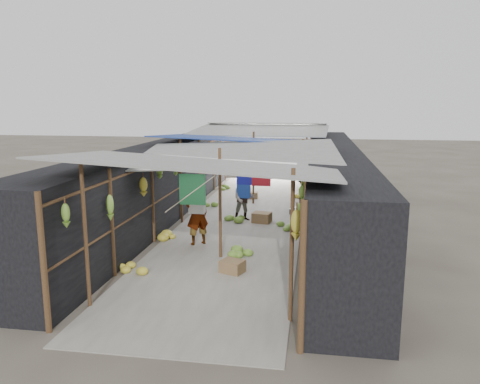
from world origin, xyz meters
The scene contains 14 objects.
ground centered at (0.00, 0.00, 0.00)m, with size 80.00×80.00×0.00m, color #6B6356.
aisle_slab centered at (0.00, 6.50, 0.01)m, with size 3.60×16.00×0.02m, color #9E998E.
stall_left centered at (-2.70, 6.50, 1.15)m, with size 1.40×15.00×2.30m, color black.
stall_right centered at (2.70, 6.50, 1.15)m, with size 1.40×15.00×2.30m, color black.
crate_near centered at (0.45, 2.05, 0.14)m, with size 0.47×0.38×0.28m, color #926C4A.
crate_mid centered at (0.60, 6.37, 0.16)m, with size 0.54×0.43×0.32m, color #926C4A.
crate_back centered at (-0.15, 9.87, 0.13)m, with size 0.41×0.33×0.26m, color #926C4A.
black_basin centered at (1.70, 7.61, 0.10)m, with size 0.66×0.66×0.20m, color black.
vendor_elderly centered at (-0.78, 3.91, 0.81)m, with size 0.59×0.39×1.63m, color silver.
shopper_blue centered at (0.02, 6.55, 0.71)m, with size 0.69×0.54×1.41m, color #203BA3.
vendor_seated centered at (1.70, 9.99, 0.40)m, with size 0.52×0.30×0.80m, color #524E47.
market_canopy centered at (0.03, 6.84, 2.40)m, with size 5.62×15.20×2.77m.
hanging_bananas centered at (0.05, 6.47, 1.66)m, with size 3.95×14.18×0.79m.
floor_bananas centered at (-0.51, 6.60, 0.16)m, with size 3.78×10.33×0.36m.
Camera 1 is at (2.11, -7.36, 3.63)m, focal length 35.00 mm.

